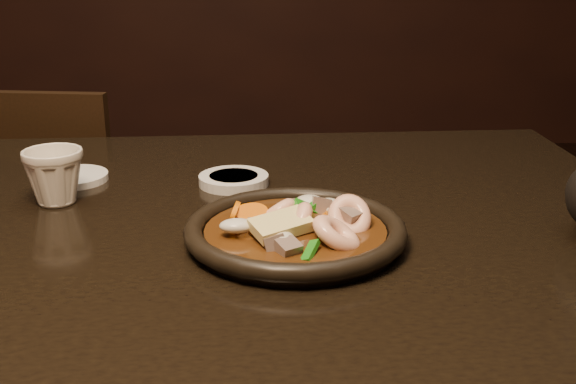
{
  "coord_description": "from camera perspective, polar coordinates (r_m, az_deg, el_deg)",
  "views": [
    {
      "loc": [
        0.19,
        -0.96,
        1.12
      ],
      "look_at": [
        0.26,
        -0.05,
        0.8
      ],
      "focal_mm": 45.0,
      "sensor_mm": 36.0,
      "label": 1
    }
  ],
  "objects": [
    {
      "name": "tea_cup",
      "position": [
        1.11,
        -17.98,
        1.3
      ],
      "size": [
        0.11,
        0.11,
        0.09
      ],
      "primitive_type": "imported",
      "rotation": [
        0.0,
        0.0,
        -0.32
      ],
      "color": "beige",
      "rests_on": "table"
    },
    {
      "name": "saucer_right",
      "position": [
        1.22,
        -16.61,
        1.12
      ],
      "size": [
        0.11,
        0.11,
        0.01
      ],
      "primitive_type": "cylinder",
      "color": "white",
      "rests_on": "table"
    },
    {
      "name": "plate",
      "position": [
        0.93,
        0.58,
        -3.19
      ],
      "size": [
        0.29,
        0.29,
        0.03
      ],
      "color": "black",
      "rests_on": "table"
    },
    {
      "name": "chair",
      "position": [
        1.81,
        -17.73,
        -3.47
      ],
      "size": [
        0.45,
        0.45,
        0.82
      ],
      "rotation": [
        0.0,
        0.0,
        2.98
      ],
      "color": "black",
      "rests_on": "floor"
    },
    {
      "name": "stirfry",
      "position": [
        0.93,
        0.74,
        -2.75
      ],
      "size": [
        0.2,
        0.19,
        0.06
      ],
      "color": "#3B1F0A",
      "rests_on": "plate"
    },
    {
      "name": "table",
      "position": [
        1.08,
        -14.02,
        -5.8
      ],
      "size": [
        1.6,
        0.9,
        0.75
      ],
      "color": "black",
      "rests_on": "floor"
    },
    {
      "name": "soy_dish",
      "position": [
        1.15,
        -4.32,
        0.97
      ],
      "size": [
        0.11,
        0.11,
        0.02
      ],
      "primitive_type": "cylinder",
      "color": "white",
      "rests_on": "table"
    }
  ]
}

